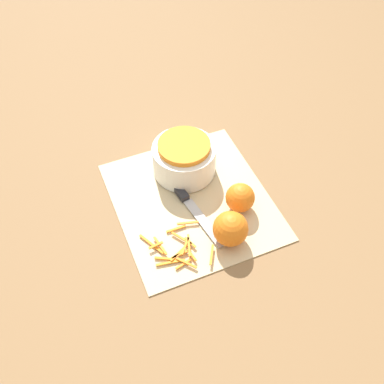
% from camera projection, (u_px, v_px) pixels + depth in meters
% --- Properties ---
extents(ground_plane, '(4.00, 4.00, 0.00)m').
position_uv_depth(ground_plane, '(192.00, 201.00, 1.09)').
color(ground_plane, olive).
extents(cutting_board, '(0.40, 0.36, 0.01)m').
position_uv_depth(cutting_board, '(192.00, 201.00, 1.09)').
color(cutting_board, '#CCB284').
rests_on(cutting_board, ground_plane).
extents(bowl_speckled, '(0.16, 0.16, 0.09)m').
position_uv_depth(bowl_speckled, '(184.00, 157.00, 1.11)').
color(bowl_speckled, silver).
rests_on(bowl_speckled, cutting_board).
extents(knife, '(0.25, 0.06, 0.02)m').
position_uv_depth(knife, '(182.00, 195.00, 1.08)').
color(knife, '#232328').
rests_on(knife, cutting_board).
extents(orange_left, '(0.07, 0.07, 0.07)m').
position_uv_depth(orange_left, '(240.00, 198.00, 1.04)').
color(orange_left, orange).
rests_on(orange_left, cutting_board).
extents(orange_right, '(0.08, 0.08, 0.08)m').
position_uv_depth(orange_right, '(230.00, 229.00, 0.98)').
color(orange_right, orange).
rests_on(orange_right, cutting_board).
extents(peel_pile, '(0.14, 0.14, 0.01)m').
position_uv_depth(peel_pile, '(178.00, 248.00, 0.99)').
color(peel_pile, orange).
rests_on(peel_pile, cutting_board).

